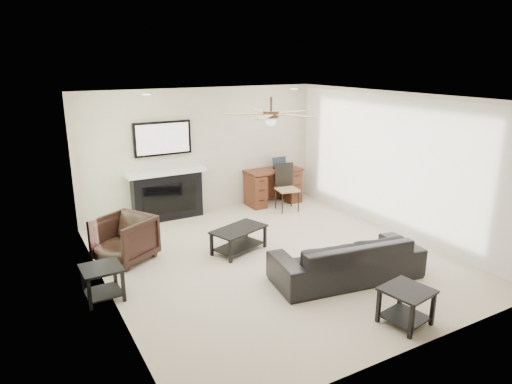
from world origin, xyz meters
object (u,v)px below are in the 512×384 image
sofa (347,258)px  desk (273,187)px  fireplace_unit (166,172)px  coffee_table (239,240)px  armchair (125,239)px

sofa → desk: 3.66m
fireplace_unit → desk: bearing=-3.4°
coffee_table → desk: size_ratio=0.74×
armchair → desk: 3.80m
armchair → desk: desk is taller
sofa → coffee_table: (-0.90, 1.60, -0.11)m
fireplace_unit → desk: size_ratio=1.57×
sofa → coffee_table: sofa is taller
armchair → fireplace_unit: fireplace_unit is taller
coffee_table → sofa: bearing=-80.1°
sofa → desk: size_ratio=1.75×
sofa → coffee_table: size_ratio=2.37×
armchair → fireplace_unit: bearing=111.1°
armchair → sofa: bearing=20.0°
armchair → desk: bearing=81.1°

